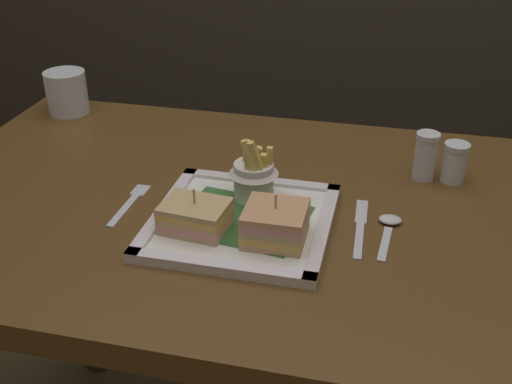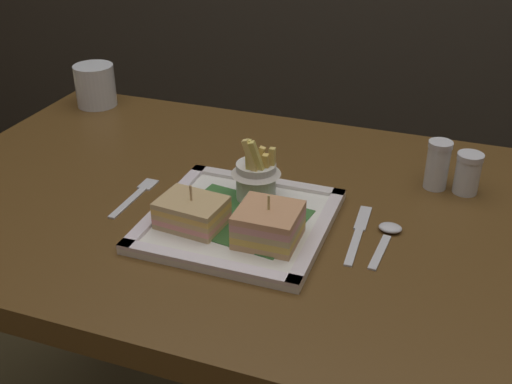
{
  "view_description": "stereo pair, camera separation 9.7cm",
  "coord_description": "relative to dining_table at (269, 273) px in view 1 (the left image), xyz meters",
  "views": [
    {
      "loc": [
        0.18,
        -0.86,
        1.24
      ],
      "look_at": [
        -0.01,
        -0.04,
        0.77
      ],
      "focal_mm": 44.21,
      "sensor_mm": 36.0,
      "label": 1
    },
    {
      "loc": [
        0.28,
        -0.83,
        1.24
      ],
      "look_at": [
        -0.01,
        -0.04,
        0.77
      ],
      "focal_mm": 44.21,
      "sensor_mm": 36.0,
      "label": 2
    }
  ],
  "objects": [
    {
      "name": "spoon",
      "position": [
        0.19,
        -0.03,
        0.14
      ],
      "size": [
        0.04,
        0.12,
        0.01
      ],
      "color": "silver",
      "rests_on": "dining_table"
    },
    {
      "name": "salt_shaker",
      "position": [
        0.24,
        0.15,
        0.17
      ],
      "size": [
        0.04,
        0.04,
        0.08
      ],
      "color": "silver",
      "rests_on": "dining_table"
    },
    {
      "name": "dining_table",
      "position": [
        0.0,
        0.0,
        0.0
      ],
      "size": [
        1.21,
        0.72,
        0.73
      ],
      "color": "brown",
      "rests_on": "ground_plane"
    },
    {
      "name": "water_glass",
      "position": [
        -0.51,
        0.29,
        0.18
      ],
      "size": [
        0.09,
        0.09,
        0.09
      ],
      "color": "silver",
      "rests_on": "dining_table"
    },
    {
      "name": "knife",
      "position": [
        0.15,
        -0.03,
        0.14
      ],
      "size": [
        0.02,
        0.17,
        0.0
      ],
      "color": "silver",
      "rests_on": "dining_table"
    },
    {
      "name": "sandwich_half_right",
      "position": [
        0.03,
        -0.11,
        0.17
      ],
      "size": [
        0.09,
        0.09,
        0.07
      ],
      "color": "tan",
      "rests_on": "square_plate"
    },
    {
      "name": "fork",
      "position": [
        -0.22,
        -0.05,
        0.14
      ],
      "size": [
        0.02,
        0.13,
        0.0
      ],
      "color": "silver",
      "rests_on": "dining_table"
    },
    {
      "name": "fries_cup",
      "position": [
        -0.02,
        -0.01,
        0.19
      ],
      "size": [
        0.08,
        0.08,
        0.11
      ],
      "color": "white",
      "rests_on": "square_plate"
    },
    {
      "name": "square_plate",
      "position": [
        -0.03,
        -0.07,
        0.14
      ],
      "size": [
        0.27,
        0.27,
        0.02
      ],
      "color": "white",
      "rests_on": "dining_table"
    },
    {
      "name": "sandwich_half_left",
      "position": [
        -0.09,
        -0.11,
        0.17
      ],
      "size": [
        0.1,
        0.08,
        0.07
      ],
      "color": "tan",
      "rests_on": "square_plate"
    },
    {
      "name": "pepper_shaker",
      "position": [
        0.29,
        0.15,
        0.17
      ],
      "size": [
        0.04,
        0.04,
        0.07
      ],
      "color": "silver",
      "rests_on": "dining_table"
    }
  ]
}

